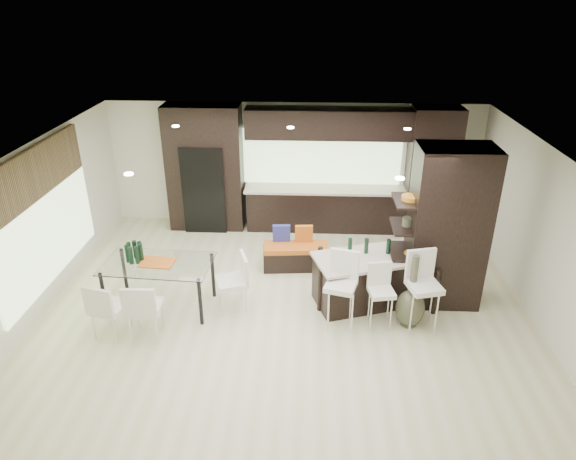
# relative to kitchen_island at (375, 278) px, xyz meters

# --- Properties ---
(ground) EXTENTS (8.00, 8.00, 0.00)m
(ground) POSITION_rel_kitchen_island_xyz_m (-1.49, -0.29, -0.43)
(ground) COLOR beige
(ground) RESTS_ON ground
(back_wall) EXTENTS (8.00, 0.02, 2.70)m
(back_wall) POSITION_rel_kitchen_island_xyz_m (-1.49, 3.21, 0.92)
(back_wall) COLOR silver
(back_wall) RESTS_ON ground
(left_wall) EXTENTS (0.02, 7.00, 2.70)m
(left_wall) POSITION_rel_kitchen_island_xyz_m (-5.49, -0.29, 0.92)
(left_wall) COLOR silver
(left_wall) RESTS_ON ground
(right_wall) EXTENTS (0.02, 7.00, 2.70)m
(right_wall) POSITION_rel_kitchen_island_xyz_m (2.51, -0.29, 0.92)
(right_wall) COLOR silver
(right_wall) RESTS_ON ground
(ceiling) EXTENTS (8.00, 7.00, 0.02)m
(ceiling) POSITION_rel_kitchen_island_xyz_m (-1.49, -0.29, 2.27)
(ceiling) COLOR white
(ceiling) RESTS_ON ground
(window_left) EXTENTS (0.04, 3.20, 1.90)m
(window_left) POSITION_rel_kitchen_island_xyz_m (-5.45, -0.09, 0.92)
(window_left) COLOR #B2D199
(window_left) RESTS_ON left_wall
(window_back) EXTENTS (3.40, 0.04, 1.20)m
(window_back) POSITION_rel_kitchen_island_xyz_m (-0.89, 3.17, 1.12)
(window_back) COLOR #B2D199
(window_back) RESTS_ON back_wall
(stone_accent) EXTENTS (0.08, 3.00, 0.80)m
(stone_accent) POSITION_rel_kitchen_island_xyz_m (-5.42, -0.09, 1.82)
(stone_accent) COLOR brown
(stone_accent) RESTS_ON left_wall
(ceiling_spots) EXTENTS (4.00, 3.00, 0.02)m
(ceiling_spots) POSITION_rel_kitchen_island_xyz_m (-1.49, -0.04, 2.25)
(ceiling_spots) COLOR white
(ceiling_spots) RESTS_ON ceiling
(back_cabinetry) EXTENTS (6.80, 0.68, 2.70)m
(back_cabinetry) POSITION_rel_kitchen_island_xyz_m (-0.99, 2.88, 0.92)
(back_cabinetry) COLOR black
(back_cabinetry) RESTS_ON ground
(refrigerator) EXTENTS (0.90, 0.68, 1.90)m
(refrigerator) POSITION_rel_kitchen_island_xyz_m (-3.39, 2.83, 0.52)
(refrigerator) COLOR black
(refrigerator) RESTS_ON ground
(partition_column) EXTENTS (1.20, 0.80, 2.70)m
(partition_column) POSITION_rel_kitchen_island_xyz_m (1.11, 0.11, 0.92)
(partition_column) COLOR black
(partition_column) RESTS_ON ground
(kitchen_island) EXTENTS (2.23, 1.49, 0.86)m
(kitchen_island) POSITION_rel_kitchen_island_xyz_m (0.00, 0.00, 0.00)
(kitchen_island) COLOR black
(kitchen_island) RESTS_ON ground
(stool_left) EXTENTS (0.56, 0.56, 1.02)m
(stool_left) POSITION_rel_kitchen_island_xyz_m (-0.63, -0.77, 0.08)
(stool_left) COLOR white
(stool_left) RESTS_ON ground
(stool_mid) EXTENTS (0.43, 0.43, 0.85)m
(stool_mid) POSITION_rel_kitchen_island_xyz_m (-0.00, -0.73, -0.00)
(stool_mid) COLOR white
(stool_mid) RESTS_ON ground
(stool_right) EXTENTS (0.56, 0.56, 1.05)m
(stool_right) POSITION_rel_kitchen_island_xyz_m (0.63, -0.77, 0.10)
(stool_right) COLOR white
(stool_right) RESTS_ON ground
(bench) EXTENTS (1.27, 0.58, 0.47)m
(bench) POSITION_rel_kitchen_island_xyz_m (-1.38, 1.06, -0.19)
(bench) COLOR black
(bench) RESTS_ON ground
(floor_vase) EXTENTS (0.50, 0.50, 1.24)m
(floor_vase) POSITION_rel_kitchen_island_xyz_m (0.48, -0.69, 0.19)
(floor_vase) COLOR #434733
(floor_vase) RESTS_ON ground
(dining_table) EXTENTS (1.80, 1.09, 0.84)m
(dining_table) POSITION_rel_kitchen_island_xyz_m (-3.58, -0.37, -0.01)
(dining_table) COLOR white
(dining_table) RESTS_ON ground
(chair_near) EXTENTS (0.51, 0.51, 0.92)m
(chair_near) POSITION_rel_kitchen_island_xyz_m (-3.58, -1.19, 0.03)
(chair_near) COLOR white
(chair_near) RESTS_ON ground
(chair_far) EXTENTS (0.59, 0.59, 0.89)m
(chair_far) POSITION_rel_kitchen_island_xyz_m (-4.12, -1.18, 0.02)
(chair_far) COLOR white
(chair_far) RESTS_ON ground
(chair_end) EXTENTS (0.61, 0.61, 0.90)m
(chair_end) POSITION_rel_kitchen_island_xyz_m (-2.39, -0.37, 0.02)
(chair_end) COLOR white
(chair_end) RESTS_ON ground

